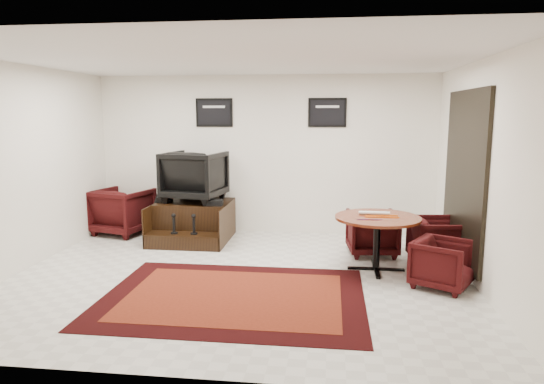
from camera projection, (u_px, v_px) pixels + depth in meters
The scene contains 16 objects.
ground at pixel (239, 277), 6.42m from camera, with size 6.00×6.00×0.00m, color silver.
room_shell at pixel (271, 141), 6.20m from camera, with size 6.02×5.02×2.81m.
area_rug at pixel (234, 296), 5.71m from camera, with size 3.06×2.30×0.01m.
shine_podium at pixel (194, 222), 8.29m from camera, with size 1.25×1.28×0.64m.
shine_chair at pixel (195, 173), 8.29m from camera, with size 0.93×0.87×0.96m, color black.
shoes_pair at pixel (165, 199), 8.26m from camera, with size 0.25×0.30×0.10m.
polish_kit at pixel (215, 203), 7.94m from camera, with size 0.27×0.19×0.09m, color black.
umbrella_black at pixel (152, 216), 8.25m from camera, with size 0.30×0.11×0.81m, color black, non-canonical shape.
umbrella_hooked at pixel (153, 212), 8.36m from camera, with size 0.34×0.13×0.91m, color black, non-canonical shape.
armchair_side at pixel (123, 209), 8.64m from camera, with size 0.88×0.82×0.90m, color black.
meeting_table at pixel (377, 223), 6.58m from camera, with size 1.15×1.15×0.76m.
table_chair_back at pixel (372, 231), 7.39m from camera, with size 0.72×0.67×0.74m, color black.
table_chair_window at pixel (439, 239), 6.89m from camera, with size 0.72×0.68×0.74m, color black.
table_chair_corner at pixel (443, 261), 5.97m from camera, with size 0.65×0.61×0.67m, color black.
paper_roll at pixel (374, 213), 6.68m from camera, with size 0.05×0.05×0.42m, color silver.
table_clutter at pixel (379, 217), 6.52m from camera, with size 0.57×0.34×0.01m.
Camera 1 is at (1.17, -6.05, 2.15)m, focal length 32.00 mm.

